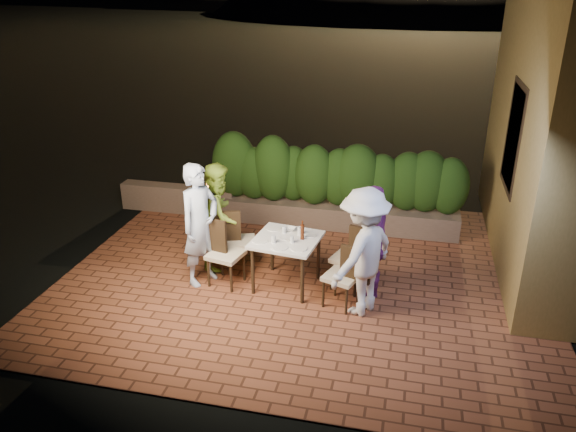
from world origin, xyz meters
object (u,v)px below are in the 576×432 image
(chair_left_front, at_px, (226,253))
(diner_white, at_px, (363,252))
(dining_table, at_px, (286,262))
(chair_right_back, at_px, (350,257))
(chair_left_back, at_px, (240,240))
(parapet_lamp, at_px, (209,185))
(diner_blue, at_px, (200,225))
(beer_bottle, at_px, (302,230))
(chair_right_front, at_px, (341,275))
(diner_green, at_px, (220,215))
(diner_purple, at_px, (372,241))
(bowl, at_px, (290,229))

(chair_left_front, xyz_separation_m, diner_white, (1.96, -0.28, 0.38))
(dining_table, distance_m, chair_right_back, 0.90)
(chair_left_back, bearing_deg, parapet_lamp, 105.44)
(chair_left_front, distance_m, parapet_lamp, 2.63)
(dining_table, xyz_separation_m, diner_blue, (-1.21, -0.13, 0.52))
(chair_left_back, height_order, diner_blue, diner_blue)
(beer_bottle, relative_size, diner_white, 0.16)
(parapet_lamp, bearing_deg, chair_right_front, -42.53)
(chair_left_front, relative_size, diner_white, 0.57)
(diner_green, height_order, diner_purple, diner_green)
(chair_right_front, bearing_deg, chair_right_back, -76.28)
(chair_right_front, distance_m, parapet_lamp, 3.82)
(diner_purple, bearing_deg, chair_left_back, -113.83)
(chair_right_front, distance_m, diner_purple, 0.65)
(chair_left_back, relative_size, diner_purple, 0.59)
(dining_table, height_order, bowl, bowl)
(diner_blue, height_order, diner_white, diner_blue)
(dining_table, distance_m, parapet_lamp, 3.00)
(chair_right_front, height_order, diner_green, diner_green)
(dining_table, bearing_deg, beer_bottle, 7.65)
(chair_left_back, relative_size, diner_green, 0.58)
(chair_left_front, bearing_deg, chair_left_back, 95.23)
(diner_green, bearing_deg, bowl, -103.92)
(dining_table, relative_size, diner_white, 0.51)
(chair_right_front, height_order, diner_purple, diner_purple)
(dining_table, bearing_deg, diner_purple, 4.61)
(beer_bottle, bearing_deg, bowl, 132.26)
(chair_right_back, relative_size, parapet_lamp, 6.98)
(chair_left_front, distance_m, diner_blue, 0.54)
(dining_table, distance_m, chair_left_back, 0.88)
(beer_bottle, relative_size, chair_right_front, 0.31)
(beer_bottle, distance_m, chair_left_back, 1.15)
(beer_bottle, bearing_deg, diner_white, -26.34)
(dining_table, distance_m, chair_right_front, 0.90)
(chair_left_front, bearing_deg, chair_right_front, 5.30)
(dining_table, distance_m, diner_blue, 1.33)
(diner_green, distance_m, parapet_lamp, 2.00)
(chair_left_front, relative_size, chair_right_back, 1.00)
(chair_right_front, relative_size, diner_purple, 0.57)
(chair_right_back, bearing_deg, beer_bottle, 29.50)
(chair_right_front, relative_size, parapet_lamp, 6.52)
(dining_table, bearing_deg, chair_right_back, 9.91)
(dining_table, bearing_deg, diner_green, 158.53)
(bowl, xyz_separation_m, diner_white, (1.12, -0.69, 0.10))
(chair_right_front, bearing_deg, diner_blue, 13.73)
(diner_blue, bearing_deg, diner_purple, -58.80)
(dining_table, bearing_deg, chair_right_front, -21.92)
(diner_blue, bearing_deg, chair_right_back, -56.46)
(bowl, bearing_deg, diner_white, -31.77)
(chair_right_front, bearing_deg, diner_white, -175.97)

